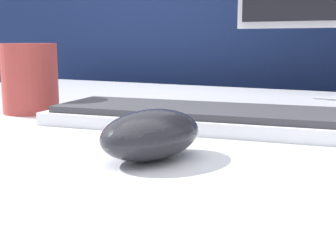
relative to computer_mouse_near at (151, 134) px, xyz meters
name	(u,v)px	position (x,y,z in m)	size (l,w,h in m)	color
partition_panel	(335,176)	(0.07, 0.79, -0.24)	(5.00, 0.03, 1.03)	navy
computer_mouse_near	(151,134)	(0.00, 0.00, 0.00)	(0.09, 0.12, 0.04)	#232328
keyboard	(226,119)	(0.01, 0.17, -0.01)	(0.46, 0.18, 0.02)	white
mug	(30,78)	(-0.29, 0.16, 0.03)	(0.08, 0.08, 0.10)	#A33833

